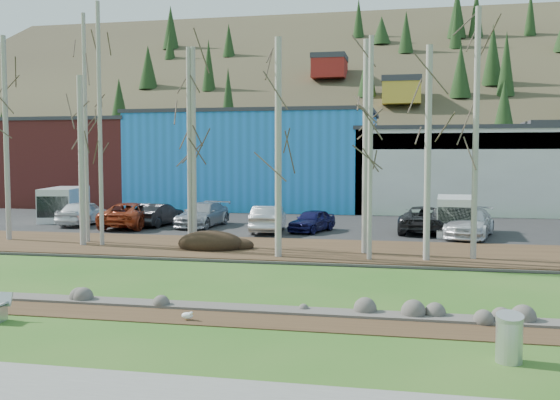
% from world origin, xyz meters
% --- Properties ---
extents(ground, '(200.00, 200.00, 0.00)m').
position_xyz_m(ground, '(0.00, 0.00, 0.00)').
color(ground, '#255817').
rests_on(ground, ground).
extents(footpath, '(80.00, 2.00, 0.04)m').
position_xyz_m(footpath, '(0.00, -3.50, 0.02)').
color(footpath, slate).
rests_on(footpath, ground).
extents(dirt_strip, '(80.00, 1.80, 0.03)m').
position_xyz_m(dirt_strip, '(0.00, 2.10, 0.01)').
color(dirt_strip, '#382616').
rests_on(dirt_strip, ground).
extents(near_bank_rocks, '(80.00, 0.80, 0.50)m').
position_xyz_m(near_bank_rocks, '(0.00, 3.10, 0.00)').
color(near_bank_rocks, '#47423D').
rests_on(near_bank_rocks, ground).
extents(river, '(80.00, 8.00, 0.90)m').
position_xyz_m(river, '(0.00, 7.20, 0.00)').
color(river, '#152132').
rests_on(river, ground).
extents(far_bank_rocks, '(80.00, 0.80, 0.46)m').
position_xyz_m(far_bank_rocks, '(0.00, 11.30, 0.00)').
color(far_bank_rocks, '#47423D').
rests_on(far_bank_rocks, ground).
extents(far_bank, '(80.00, 7.00, 0.15)m').
position_xyz_m(far_bank, '(0.00, 14.50, 0.07)').
color(far_bank, '#382616').
rests_on(far_bank, ground).
extents(parking_lot, '(80.00, 14.00, 0.14)m').
position_xyz_m(parking_lot, '(0.00, 25.00, 0.07)').
color(parking_lot, black).
rests_on(parking_lot, ground).
extents(building_brick, '(16.32, 12.24, 7.80)m').
position_xyz_m(building_brick, '(-24.00, 39.00, 3.91)').
color(building_brick, maroon).
rests_on(building_brick, ground).
extents(building_blue, '(20.40, 12.24, 8.30)m').
position_xyz_m(building_blue, '(-6.00, 39.00, 4.16)').
color(building_blue, blue).
rests_on(building_blue, ground).
extents(building_white, '(18.36, 12.24, 6.80)m').
position_xyz_m(building_white, '(12.00, 38.98, 3.41)').
color(building_white, beige).
rests_on(building_white, ground).
extents(hillside, '(160.00, 72.00, 35.00)m').
position_xyz_m(hillside, '(0.00, 84.00, 17.50)').
color(hillside, '#312A1E').
rests_on(hillside, ground).
extents(litter_bin, '(0.58, 0.58, 0.98)m').
position_xyz_m(litter_bin, '(9.04, -0.22, 0.49)').
color(litter_bin, '#B6B9BB').
rests_on(litter_bin, ground).
extents(seagull, '(0.38, 0.19, 0.28)m').
position_xyz_m(seagull, '(1.01, 1.64, 0.15)').
color(seagull, gold).
rests_on(seagull, ground).
extents(dirt_mound, '(3.13, 2.21, 0.61)m').
position_xyz_m(dirt_mound, '(-2.23, 13.71, 0.46)').
color(dirt_mound, black).
rests_on(dirt_mound, far_bank).
extents(birch_0, '(0.26, 0.26, 10.52)m').
position_xyz_m(birch_0, '(-13.56, 14.68, 5.41)').
color(birch_0, beige).
rests_on(birch_0, far_bank).
extents(birch_1, '(0.20, 0.20, 11.45)m').
position_xyz_m(birch_1, '(-9.06, 14.70, 5.88)').
color(birch_1, beige).
rests_on(birch_1, far_bank).
extents(birch_2, '(0.29, 0.29, 8.24)m').
position_xyz_m(birch_2, '(-8.73, 13.60, 4.27)').
color(birch_2, beige).
rests_on(birch_2, far_bank).
extents(birch_3, '(0.21, 0.21, 11.76)m').
position_xyz_m(birch_3, '(-7.83, 13.82, 6.03)').
color(birch_3, beige).
rests_on(birch_3, far_bank).
extents(birch_4, '(0.29, 0.29, 9.38)m').
position_xyz_m(birch_4, '(1.40, 11.99, 4.84)').
color(birch_4, beige).
rests_on(birch_4, far_bank).
extents(birch_5, '(0.23, 0.23, 9.57)m').
position_xyz_m(birch_5, '(-3.33, 14.63, 4.94)').
color(birch_5, beige).
rests_on(birch_5, far_bank).
extents(birch_6, '(0.20, 0.20, 9.31)m').
position_xyz_m(birch_6, '(5.31, 12.06, 4.80)').
color(birch_6, beige).
rests_on(birch_6, far_bank).
extents(birch_7, '(0.31, 0.31, 9.47)m').
position_xyz_m(birch_7, '(5.02, 13.76, 4.89)').
color(birch_7, beige).
rests_on(birch_7, far_bank).
extents(birch_8, '(0.27, 0.27, 8.89)m').
position_xyz_m(birch_8, '(7.66, 12.34, 4.60)').
color(birch_8, beige).
rests_on(birch_8, far_bank).
extents(birch_9, '(0.25, 0.25, 10.53)m').
position_xyz_m(birch_9, '(9.63, 13.14, 5.42)').
color(birch_9, beige).
rests_on(birch_9, far_bank).
extents(birch_10, '(0.23, 0.23, 9.57)m').
position_xyz_m(birch_10, '(-3.56, 14.63, 4.94)').
color(birch_10, beige).
rests_on(birch_10, far_bank).
extents(car_0, '(1.90, 4.58, 1.55)m').
position_xyz_m(car_0, '(-13.20, 21.83, 0.92)').
color(car_0, silver).
rests_on(car_0, parking_lot).
extents(car_1, '(1.99, 4.42, 1.41)m').
position_xyz_m(car_1, '(-8.40, 22.28, 0.84)').
color(car_1, black).
rests_on(car_1, parking_lot).
extents(car_2, '(2.86, 5.65, 1.53)m').
position_xyz_m(car_2, '(-9.64, 21.14, 0.91)').
color(car_2, '#A13A1D').
rests_on(car_2, parking_lot).
extents(car_3, '(2.52, 5.26, 1.48)m').
position_xyz_m(car_3, '(-5.56, 22.51, 0.88)').
color(car_3, '#9C9EA4').
rests_on(car_3, parking_lot).
extents(car_4, '(2.63, 4.07, 1.29)m').
position_xyz_m(car_4, '(1.50, 21.11, 0.78)').
color(car_4, '#131344').
rests_on(car_4, parking_lot).
extents(car_5, '(2.02, 4.74, 1.52)m').
position_xyz_m(car_5, '(-0.94, 20.50, 0.90)').
color(car_5, '#BBBCBE').
rests_on(car_5, parking_lot).
extents(car_6, '(2.94, 5.62, 1.51)m').
position_xyz_m(car_6, '(7.79, 22.05, 0.89)').
color(car_6, '#242426').
rests_on(car_6, parking_lot).
extents(car_7, '(3.30, 5.63, 1.53)m').
position_xyz_m(car_7, '(10.18, 20.50, 0.91)').
color(car_7, silver).
rests_on(car_7, parking_lot).
extents(van_white, '(2.26, 4.87, 2.08)m').
position_xyz_m(van_white, '(9.52, 21.53, 1.18)').
color(van_white, silver).
rests_on(van_white, parking_lot).
extents(van_grey, '(3.28, 5.44, 2.22)m').
position_xyz_m(van_grey, '(-15.92, 23.99, 1.25)').
color(van_grey, silver).
rests_on(van_grey, parking_lot).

